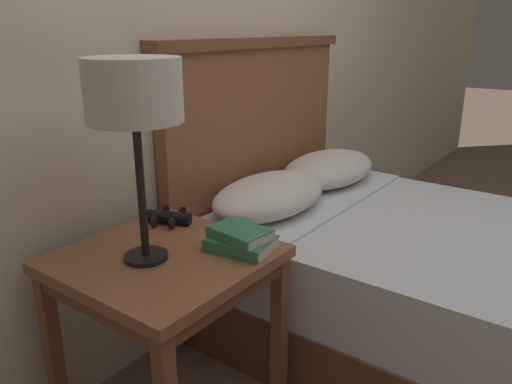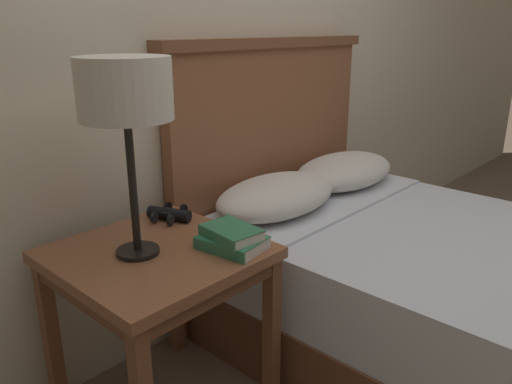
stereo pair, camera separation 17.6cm
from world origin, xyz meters
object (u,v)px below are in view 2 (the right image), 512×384
nightstand (158,273)px  book_stacked_on_top (231,232)px  bed (438,290)px  table_lamp (125,94)px  binoculars_pair (169,214)px  book_on_nightstand (232,243)px

nightstand → book_stacked_on_top: size_ratio=3.21×
bed → table_lamp: (-0.95, 0.57, 0.79)m
book_stacked_on_top → binoculars_pair: bearing=86.2°
bed → table_lamp: bed is taller
book_on_nightstand → binoculars_pair: size_ratio=1.30×
nightstand → bed: (0.89, -0.55, -0.22)m
nightstand → book_stacked_on_top: (0.16, -0.17, 0.14)m
bed → binoculars_pair: bed is taller
nightstand → binoculars_pair: 0.27m
binoculars_pair → nightstand: bearing=-137.5°
nightstand → table_lamp: table_lamp is taller
nightstand → bed: 1.07m
book_stacked_on_top → binoculars_pair: (0.02, 0.33, -0.03)m
bed → book_on_nightstand: (-0.73, 0.38, 0.32)m
bed → binoculars_pair: bearing=134.7°
book_on_nightstand → binoculars_pair: bearing=86.6°
book_on_nightstand → binoculars_pair: (0.02, 0.34, 0.00)m
book_stacked_on_top → table_lamp: bearing=139.5°
bed → binoculars_pair: (-0.71, 0.72, 0.33)m
binoculars_pair → book_on_nightstand: bearing=-93.4°
table_lamp → book_on_nightstand: table_lamp is taller
book_stacked_on_top → binoculars_pair: book_stacked_on_top is taller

